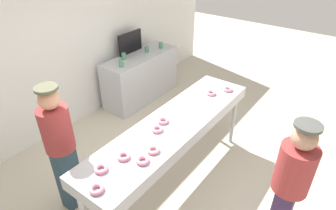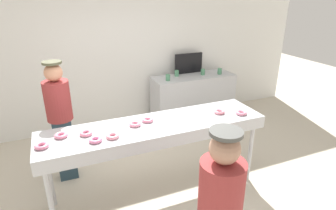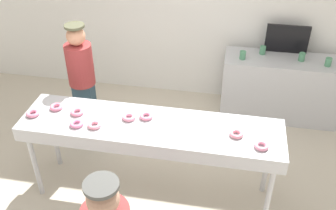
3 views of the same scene
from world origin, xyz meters
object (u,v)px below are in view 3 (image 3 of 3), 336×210
strawberry_donut_3 (261,146)px  strawberry_donut_2 (129,117)px  fryer_conveyor (151,131)px  strawberry_donut_7 (236,134)px  strawberry_donut_5 (33,114)px  paper_cup_3 (243,55)px  strawberry_donut_6 (77,124)px  menu_display (287,39)px  strawberry_donut_1 (77,112)px  worker_baker (82,80)px  paper_cup_0 (263,50)px  strawberry_donut_8 (94,125)px  strawberry_donut_0 (146,116)px  paper_cup_2 (328,62)px  prep_counter (280,88)px  paper_cup_1 (302,57)px  strawberry_donut_4 (56,107)px

strawberry_donut_3 → strawberry_donut_2: bearing=171.1°
fryer_conveyor → strawberry_donut_7: size_ratio=19.40×
strawberry_donut_5 → paper_cup_3: paper_cup_3 is taller
strawberry_donut_6 → menu_display: menu_display is taller
strawberry_donut_6 → paper_cup_3: size_ratio=1.22×
strawberry_donut_1 → menu_display: (2.27, 2.03, 0.11)m
strawberry_donut_7 → worker_baker: bearing=157.2°
strawberry_donut_1 → strawberry_donut_3: (1.91, -0.20, 0.00)m
strawberry_donut_6 → menu_display: bearing=45.3°
strawberry_donut_1 → worker_baker: 0.78m
strawberry_donut_5 → paper_cup_0: paper_cup_0 is taller
strawberry_donut_8 → strawberry_donut_2: bearing=32.0°
strawberry_donut_0 → paper_cup_2: size_ratio=1.22×
strawberry_donut_2 → prep_counter: strawberry_donut_2 is taller
strawberry_donut_7 → paper_cup_0: (0.29, 1.97, -0.03)m
strawberry_donut_3 → paper_cup_1: size_ratio=1.22×
paper_cup_3 → paper_cup_0: bearing=36.8°
strawberry_donut_8 → paper_cup_3: 2.37m
worker_baker → strawberry_donut_7: bearing=173.4°
strawberry_donut_8 → paper_cup_3: size_ratio=1.22×
strawberry_donut_1 → strawberry_donut_8: (0.26, -0.18, 0.00)m
strawberry_donut_0 → strawberry_donut_4: bearing=-179.3°
strawberry_donut_5 → paper_cup_0: 3.14m
paper_cup_1 → paper_cup_2: size_ratio=1.00×
strawberry_donut_4 → strawberry_donut_6: same height
strawberry_donut_8 → strawberry_donut_1: bearing=145.2°
strawberry_donut_7 → paper_cup_2: size_ratio=1.22×
strawberry_donut_7 → strawberry_donut_1: bearing=177.9°
paper_cup_2 → strawberry_donut_7: bearing=-122.5°
strawberry_donut_2 → strawberry_donut_8: size_ratio=1.00×
paper_cup_0 → paper_cup_2: 0.86m
strawberry_donut_6 → paper_cup_1: paper_cup_1 is taller
strawberry_donut_5 → paper_cup_3: 2.81m
paper_cup_0 → menu_display: size_ratio=0.20×
menu_display → strawberry_donut_5: bearing=-141.8°
strawberry_donut_1 → strawberry_donut_8: same height
fryer_conveyor → strawberry_donut_4: (-1.06, 0.09, 0.10)m
strawberry_donut_8 → paper_cup_2: size_ratio=1.22×
fryer_conveyor → strawberry_donut_6: bearing=-167.8°
fryer_conveyor → strawberry_donut_5: 1.26m
strawberry_donut_4 → paper_cup_3: (1.95, 1.66, -0.03)m
worker_baker → prep_counter: bearing=-140.9°
strawberry_donut_0 → worker_baker: 1.18m
strawberry_donut_7 → prep_counter: strawberry_donut_7 is taller
worker_baker → paper_cup_1: worker_baker is taller
strawberry_donut_2 → paper_cup_0: bearing=53.6°
strawberry_donut_3 → paper_cup_2: bearing=65.0°
strawberry_donut_3 → strawberry_donut_5: 2.36m
strawberry_donut_3 → paper_cup_0: paper_cup_0 is taller
strawberry_donut_0 → paper_cup_0: 2.22m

